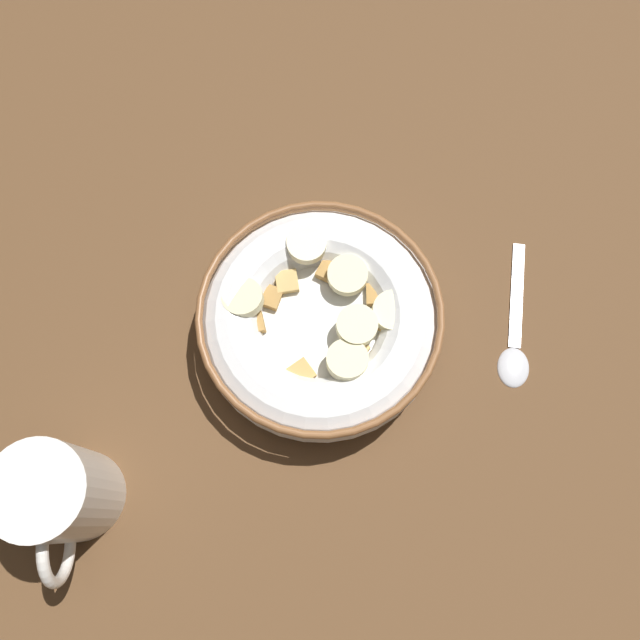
% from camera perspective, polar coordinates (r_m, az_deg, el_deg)
% --- Properties ---
extents(ground_plane, '(1.00, 1.00, 0.02)m').
position_cam_1_polar(ground_plane, '(0.55, -0.00, -1.25)').
color(ground_plane, brown).
extents(cereal_bowl, '(0.19, 0.19, 0.05)m').
position_cam_1_polar(cereal_bowl, '(0.52, 0.03, -0.07)').
color(cereal_bowl, white).
rests_on(cereal_bowl, ground_plane).
extents(spoon, '(0.13, 0.04, 0.01)m').
position_cam_1_polar(spoon, '(0.56, 16.70, -1.90)').
color(spoon, silver).
rests_on(spoon, ground_plane).
extents(coffee_mug, '(0.10, 0.07, 0.09)m').
position_cam_1_polar(coffee_mug, '(0.51, -21.80, -14.09)').
color(coffee_mug, white).
rests_on(coffee_mug, ground_plane).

